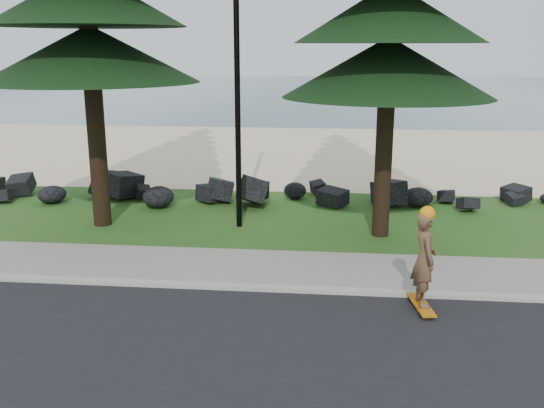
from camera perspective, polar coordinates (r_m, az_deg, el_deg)
The scene contains 9 objects.
ground at distance 12.41m, azimuth -5.36°, elevation -6.34°, with size 160.00×160.00×0.00m, color #275119.
road at distance 8.48m, azimuth -11.40°, elevation -17.14°, with size 160.00×7.00×0.02m, color black.
kerb at distance 11.57m, azimuth -6.22°, elevation -7.69°, with size 160.00×0.20×0.10m, color #AFAA9E.
sidewalk at distance 12.57m, azimuth -5.19°, elevation -5.84°, with size 160.00×2.00×0.08m, color gray.
beach_sand at distance 26.33m, azimuth 0.66°, elevation 5.02°, with size 160.00×15.00×0.01m, color beige.
ocean at distance 62.55m, azimuth 3.69°, elevation 10.63°, with size 160.00×58.00×0.01m, color #2F4D5B.
seawall_boulders at distance 17.67m, azimuth -1.91°, elevation 0.15°, with size 60.00×2.40×1.10m, color black, non-canonical shape.
lamp_post at distance 14.73m, azimuth -3.32°, elevation 13.50°, with size 0.25×0.14×8.14m.
skateboarder at distance 10.62m, azimuth 14.13°, elevation -5.07°, with size 0.48×1.02×1.85m.
Camera 1 is at (2.30, -11.35, 4.45)m, focal length 40.00 mm.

